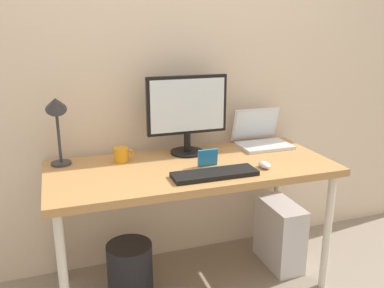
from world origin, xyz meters
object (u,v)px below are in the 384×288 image
Objects in this scene: keyboard at (215,174)px; coffee_mug at (121,155)px; desk at (192,176)px; mouse at (265,165)px; computer_tower at (280,234)px; photo_frame at (208,157)px; wastebasket at (130,268)px; desk_lamp at (57,114)px; laptop at (261,136)px; monitor at (187,111)px.

keyboard is 3.80× the size of coffee_mug.
desk is 0.40m from mouse.
keyboard is 1.05× the size of computer_tower.
coffee_mug reaches higher than keyboard.
photo_frame is 0.37× the size of wastebasket.
photo_frame is at bearing -173.01° from computer_tower.
desk is 13.46× the size of coffee_mug.
desk_lamp is at bearing 150.93° from keyboard.
laptop is 1.13m from wastebasket.
laptop is at bearing 0.84° from desk_lamp.
coffee_mug is at bearing 153.20° from photo_frame.
laptop is 3.56× the size of mouse.
desk_lamp is at bearing 162.99° from desk.
wastebasket is at bearing -158.03° from monitor.
monitor is 1.09× the size of keyboard.
monitor is at bearing 4.26° from coffee_mug.
keyboard reaches higher than wastebasket.
laptop reaches higher than photo_frame.
desk_lamp is at bearing 159.83° from mouse.
photo_frame is 0.79m from wastebasket.
computer_tower reaches higher than wastebasket.
mouse is 0.97m from wastebasket.
laptop is 0.44m from mouse.
keyboard is at bearing -174.68° from mouse.
keyboard is at bearing -29.07° from desk_lamp.
photo_frame is at bearing 81.98° from keyboard.
computer_tower is (0.96, -0.15, -0.58)m from coffee_mug.
laptop is 0.65m from keyboard.
desk is at bearing 105.06° from keyboard.
desk is at bearing 154.10° from mouse.
computer_tower is at bearing 22.22° from keyboard.
desk is 4.87× the size of laptop.
desk_lamp is at bearing -179.16° from laptop.
desk_lamp is at bearing 174.68° from coffee_mug.
desk_lamp is 0.88m from keyboard.
photo_frame reaches higher than coffee_mug.
photo_frame is at bearing -82.09° from monitor.
desk is 0.14m from photo_frame.
desk is 3.71× the size of computer_tower.
monitor is 0.72m from desk_lamp.
photo_frame is at bearing -18.22° from desk_lamp.
computer_tower is (0.06, -0.20, -0.60)m from laptop.
monitor is at bearing -0.03° from desk_lamp.
computer_tower is 0.96m from wastebasket.
keyboard is at bearing -42.59° from coffee_mug.
coffee_mug reaches higher than computer_tower.
wastebasket is (-0.71, 0.22, -0.62)m from mouse.
wastebasket is at bearing -168.65° from laptop.
desk_lamp is (-0.72, 0.00, 0.03)m from monitor.
desk is 14.17× the size of photo_frame.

